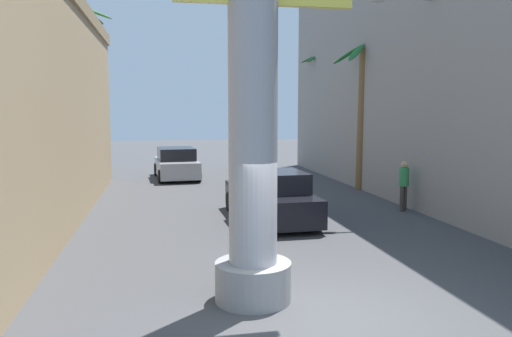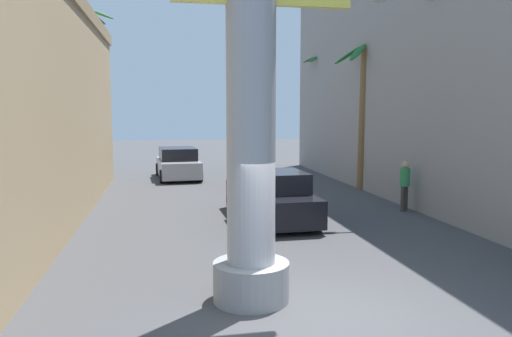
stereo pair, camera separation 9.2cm
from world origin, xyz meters
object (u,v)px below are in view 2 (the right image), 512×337
palm_tree_far_right (324,100)px  car_far (178,164)px  neon_sign_pole (251,22)px  palm_tree_mid_left (62,30)px  palm_tree_far_left (78,64)px  car_lead (271,198)px  pedestrian_mid_right (405,182)px  palm_tree_mid_right (364,103)px  street_lamp (425,83)px

palm_tree_far_right → car_far: bearing=-165.4°
neon_sign_pole → palm_tree_mid_left: bearing=116.4°
palm_tree_mid_left → palm_tree_far_left: size_ratio=1.12×
neon_sign_pole → palm_tree_far_right: 20.51m
car_lead → pedestrian_mid_right: bearing=7.2°
car_lead → palm_tree_mid_right: size_ratio=0.77×
palm_tree_mid_left → palm_tree_mid_right: 12.19m
car_far → palm_tree_far_left: size_ratio=0.52×
car_lead → palm_tree_far_left: bearing=124.0°
neon_sign_pole → pedestrian_mid_right: size_ratio=6.36×
neon_sign_pole → street_lamp: (6.74, 6.36, -0.61)m
palm_tree_mid_right → pedestrian_mid_right: bearing=-95.4°
palm_tree_mid_left → palm_tree_far_right: palm_tree_mid_left is taller
street_lamp → palm_tree_mid_left: (-11.57, 3.38, 1.86)m
palm_tree_mid_right → street_lamp: bearing=-92.2°
street_lamp → car_lead: bearing=179.3°
street_lamp → palm_tree_far_left: size_ratio=0.83×
pedestrian_mid_right → palm_tree_mid_right: bearing=84.6°
palm_tree_mid_left → pedestrian_mid_right: size_ratio=5.62×
street_lamp → pedestrian_mid_right: street_lamp is taller
car_lead → street_lamp: bearing=-0.7°
neon_sign_pole → palm_tree_mid_right: (6.94, 11.76, -1.15)m
palm_tree_mid_left → car_lead: bearing=-26.8°
palm_tree_mid_left → neon_sign_pole: bearing=-63.6°
car_lead → palm_tree_mid_right: (5.22, 5.34, 3.02)m
neon_sign_pole → palm_tree_far_left: size_ratio=1.27×
street_lamp → palm_tree_mid_left: size_ratio=0.74×
street_lamp → palm_tree_far_left: (-12.28, 10.83, 1.41)m
palm_tree_far_right → palm_tree_mid_left: bearing=-143.0°
neon_sign_pole → pedestrian_mid_right: (6.50, 7.03, -3.88)m
pedestrian_mid_right → neon_sign_pole: bearing=-132.8°
neon_sign_pole → car_far: (-0.84, 16.87, -4.14)m
street_lamp → pedestrian_mid_right: 3.35m
car_lead → palm_tree_far_right: (5.81, 12.64, 3.34)m
car_lead → palm_tree_far_right: palm_tree_far_right is taller
car_lead → palm_tree_far_right: 14.30m
palm_tree_far_right → pedestrian_mid_right: size_ratio=3.95×
palm_tree_mid_left → pedestrian_mid_right: bearing=-13.4°
neon_sign_pole → palm_tree_mid_right: size_ratio=1.73×
car_lead → palm_tree_far_left: 13.91m
car_far → palm_tree_far_left: (-4.70, 0.32, 4.94)m
palm_tree_mid_right → palm_tree_far_right: (0.59, 7.30, 0.32)m
car_far → palm_tree_far_right: size_ratio=0.66×
street_lamp → car_far: street_lamp is taller
palm_tree_mid_left → palm_tree_far_right: 15.63m
palm_tree_mid_left → pedestrian_mid_right: (11.34, -2.71, -5.13)m
palm_tree_mid_right → palm_tree_far_left: bearing=156.5°
neon_sign_pole → street_lamp: 9.28m
street_lamp → palm_tree_far_right: size_ratio=1.05×
palm_tree_far_left → car_lead: bearing=-56.0°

